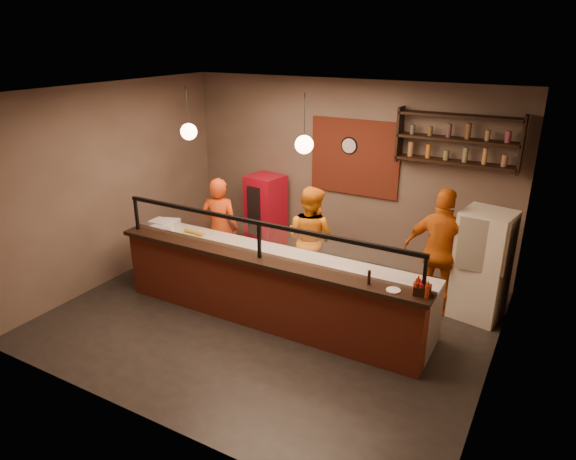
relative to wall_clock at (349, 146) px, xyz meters
The scene contains 29 objects.
floor 3.24m from the wall_clock, 92.33° to the right, with size 6.00×6.00×0.00m, color black.
ceiling 2.70m from the wall_clock, 92.33° to the right, with size 6.00×6.00×0.00m, color #342B28.
wall_back 0.51m from the wall_clock, 158.20° to the left, with size 6.00×6.00×0.00m, color #776357.
wall_left 3.99m from the wall_clock, 141.57° to the right, with size 5.00×5.00×0.00m, color #776357.
wall_right 3.84m from the wall_clock, 40.31° to the right, with size 5.00×5.00×0.00m, color #776357.
wall_front 4.99m from the wall_clock, 91.16° to the right, with size 6.00×6.00×0.00m, color #776357.
brick_patch 0.22m from the wall_clock, ahead, with size 1.60×0.04×1.30m, color #983821.
service_counter 3.19m from the wall_clock, 92.08° to the right, with size 4.60×0.25×1.00m, color #983821.
counter_ledge 2.96m from the wall_clock, 92.08° to the right, with size 4.70×0.37×0.06m, color black.
worktop_cabinet 2.81m from the wall_clock, 92.53° to the right, with size 4.60×0.75×0.85m, color gray.
worktop 2.57m from the wall_clock, 92.53° to the right, with size 4.60×0.75×0.05m, color beige.
sneeze_guard 2.86m from the wall_clock, 92.08° to the right, with size 4.50×0.05×0.52m.
wall_shelving 1.83m from the wall_clock, ahead, with size 1.84×0.28×0.85m.
wall_clock is the anchor object (origin of this frame).
pendant_left 2.81m from the wall_clock, 125.30° to the right, with size 0.24×0.24×0.77m.
pendant_right 2.32m from the wall_clock, 82.44° to the right, with size 0.24×0.24×0.77m.
cook_left 2.61m from the wall_clock, 133.71° to the right, with size 0.62×0.41×1.71m, color #CF4213.
cook_mid 1.85m from the wall_clock, 91.35° to the right, with size 0.83×0.65×1.72m, color orange.
cook_right 2.52m from the wall_clock, 29.68° to the right, with size 1.11×0.46×1.90m, color #D46314.
fridge 2.97m from the wall_clock, 20.99° to the right, with size 0.67×0.63×1.61m, color beige.
red_cooler 2.07m from the wall_clock, 168.41° to the right, with size 0.62×0.57×1.45m, color #B20B20.
pizza_dough 2.84m from the wall_clock, 67.87° to the right, with size 0.56×0.56×0.01m, color beige.
prep_tub_a 3.42m from the wall_clock, 134.14° to the right, with size 0.34×0.28×0.17m, color white.
prep_tub_b 3.29m from the wall_clock, 135.72° to the right, with size 0.28×0.23×0.14m, color silver.
prep_tub_c 3.49m from the wall_clock, 129.86° to the right, with size 0.31×0.25×0.16m, color silver.
rolling_pin 3.00m from the wall_clock, 127.71° to the right, with size 0.07×0.07×0.39m, color gold.
condiment_caddy 3.58m from the wall_clock, 52.34° to the right, with size 0.20×0.16×0.11m, color black.
pepper_mill 3.28m from the wall_clock, 62.16° to the right, with size 0.04×0.04×0.18m, color black.
small_plate 3.47m from the wall_clock, 57.49° to the right, with size 0.17×0.17×0.01m, color white.
Camera 1 is at (3.42, -5.63, 3.89)m, focal length 32.00 mm.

